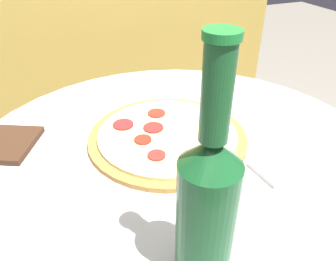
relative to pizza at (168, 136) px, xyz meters
The scene contains 4 objects.
table 0.18m from the pizza, 90.59° to the right, with size 0.84×0.84×0.76m.
pizza is the anchor object (origin of this frame).
beer_bottle 0.32m from the pizza, 103.79° to the right, with size 0.07×0.07×0.31m.
napkin 0.23m from the pizza, 45.35° to the right, with size 0.12×0.08×0.01m.
Camera 1 is at (-0.21, -0.46, 1.14)m, focal length 35.00 mm.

